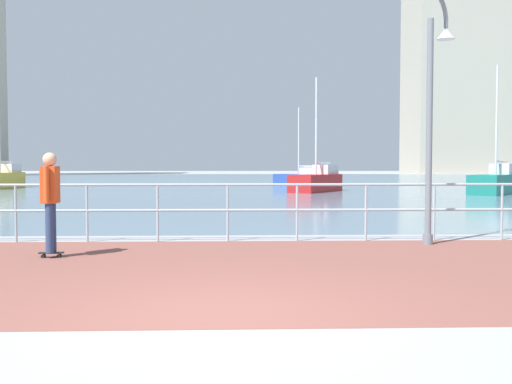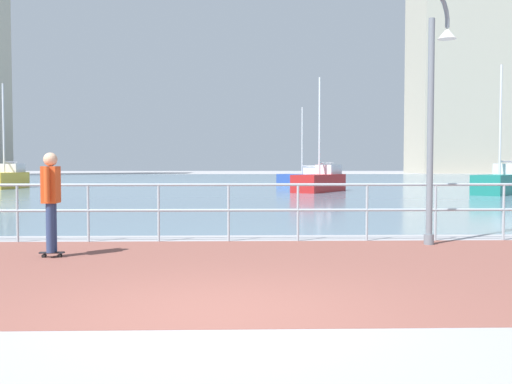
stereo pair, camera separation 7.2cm
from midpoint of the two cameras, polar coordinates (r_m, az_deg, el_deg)
The scene contains 11 objects.
ground at distance 46.04m, azimuth -1.83°, elevation 0.70°, with size 220.00×220.00×0.00m, color #9E9EA3.
brick_paving at distance 8.76m, azimuth -2.83°, elevation -7.45°, with size 28.00×6.39×0.01m, color brown.
harbor_water at distance 56.84m, azimuth -1.79°, elevation 1.07°, with size 180.00×88.00×0.00m, color slate.
waterfront_railing at distance 11.84m, azimuth -2.50°, elevation -0.92°, with size 25.25×0.06×1.17m.
lamppost at distance 12.02m, azimuth 17.14°, elevation 8.15°, with size 0.69×0.62×4.91m.
skateboarder at distance 10.31m, azimuth -19.02°, elevation -0.23°, with size 0.40×0.55×1.74m.
sailboat_ivory at distance 43.05m, azimuth 4.67°, elevation 1.29°, with size 3.63×3.92×5.74m.
sailboat_teal at distance 34.26m, azimuth 6.31°, elevation 1.08°, with size 3.65×4.73×6.55m.
sailboat_yellow at distance 33.89m, azimuth 22.59°, elevation 0.92°, with size 4.26×4.67×6.80m.
sailboat_navy at distance 42.43m, azimuth -23.00°, elevation 1.22°, with size 1.55×4.91×6.88m.
tower_steel at distance 120.36m, azimuth 19.24°, elevation 12.23°, with size 17.69×13.46×45.56m.
Camera 2 is at (0.22, -6.01, 1.53)m, focal length 41.39 mm.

